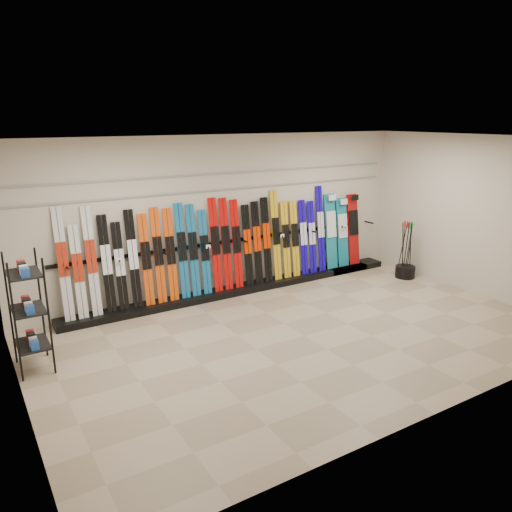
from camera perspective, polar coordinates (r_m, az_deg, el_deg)
floor at (r=7.94m, az=5.56°, el=-9.06°), size 8.00×8.00×0.00m
back_wall at (r=9.49m, az=-3.33°, el=4.65°), size 8.00×0.00×8.00m
left_wall at (r=6.01m, az=-26.21°, el=-3.55°), size 0.00×5.00×5.00m
right_wall at (r=10.32m, az=23.88°, el=4.22°), size 0.00×5.00×5.00m
ceiling at (r=7.22m, az=6.21°, el=13.12°), size 8.00×8.00×0.00m
ski_rack_base at (r=9.79m, az=-1.42°, el=-3.72°), size 8.00×0.40×0.12m
skis at (r=9.27m, az=-5.35°, el=0.84°), size 5.37×0.27×1.83m
snowboards at (r=11.06m, az=9.81°, el=2.82°), size 0.92×0.25×1.60m
accessory_rack at (r=7.29m, az=-24.54°, el=-5.95°), size 0.40×0.60×1.60m
pole_bin at (r=11.07m, az=16.67°, el=-1.73°), size 0.41×0.41×0.25m
ski_poles at (r=10.95m, az=16.76°, el=0.72°), size 0.24×0.38×1.18m
slatwall_rail_0 at (r=9.39m, az=-3.32°, el=7.63°), size 7.60×0.02×0.03m
slatwall_rail_1 at (r=9.36m, az=-3.35°, el=9.45°), size 7.60×0.02×0.03m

